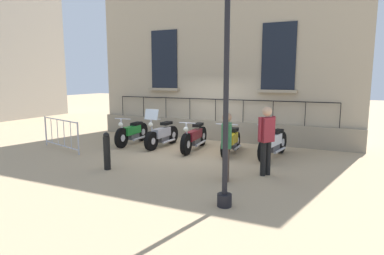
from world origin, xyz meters
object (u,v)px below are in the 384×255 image
at_px(motorcycle_yellow, 231,141).
at_px(crowd_barrier, 61,133).
at_px(motorcycle_maroon, 194,138).
at_px(motorcycle_white, 273,144).
at_px(motorcycle_silver, 162,135).
at_px(bollard, 107,151).
at_px(motorcycle_green, 132,133).
at_px(pedestrian_walking, 227,143).
at_px(pedestrian_standing, 266,137).

relative_size(motorcycle_yellow, crowd_barrier, 0.84).
bearing_deg(motorcycle_maroon, motorcycle_white, 91.61).
bearing_deg(motorcycle_maroon, motorcycle_silver, -88.65).
bearing_deg(motorcycle_silver, motorcycle_white, 91.53).
xyz_separation_m(motorcycle_white, bollard, (3.20, -3.72, 0.07)).
distance_m(motorcycle_green, motorcycle_white, 5.06).
height_order(motorcycle_yellow, pedestrian_walking, pedestrian_walking).
bearing_deg(motorcycle_yellow, pedestrian_standing, 38.92).
xyz_separation_m(crowd_barrier, pedestrian_walking, (0.81, 6.14, 0.35)).
height_order(bollard, pedestrian_standing, pedestrian_standing).
xyz_separation_m(motorcycle_white, pedestrian_walking, (2.78, -0.54, 0.48)).
xyz_separation_m(motorcycle_silver, bollard, (3.10, 0.14, 0.08)).
xyz_separation_m(motorcycle_white, pedestrian_standing, (1.93, 0.20, 0.54)).
bearing_deg(pedestrian_standing, motorcycle_green, -108.46).
bearing_deg(pedestrian_walking, motorcycle_maroon, -142.65).
distance_m(motorcycle_yellow, crowd_barrier, 5.69).
bearing_deg(motorcycle_yellow, motorcycle_silver, -88.63).
relative_size(motorcycle_green, crowd_barrier, 0.94).
bearing_deg(motorcycle_maroon, motorcycle_green, -87.57).
distance_m(bollard, pedestrian_walking, 3.23).
xyz_separation_m(motorcycle_maroon, motorcycle_white, (-0.07, 2.61, 0.02)).
relative_size(motorcycle_yellow, bollard, 1.88).
bearing_deg(motorcycle_maroon, pedestrian_standing, 56.44).
relative_size(motorcycle_maroon, crowd_barrier, 1.00).
xyz_separation_m(motorcycle_green, crowd_barrier, (1.78, -1.62, 0.14)).
xyz_separation_m(motorcycle_green, motorcycle_yellow, (-0.14, 3.73, -0.03)).
distance_m(motorcycle_maroon, pedestrian_walking, 3.44).
xyz_separation_m(motorcycle_green, bollard, (3.02, 1.34, 0.08)).
bearing_deg(motorcycle_maroon, motorcycle_yellow, 91.40).
bearing_deg(pedestrian_standing, motorcycle_yellow, -141.08).
bearing_deg(bollard, pedestrian_standing, 107.99).
relative_size(motorcycle_green, motorcycle_yellow, 1.12).
relative_size(crowd_barrier, pedestrian_walking, 1.37).
relative_size(motorcycle_maroon, bollard, 2.23).
relative_size(crowd_barrier, bollard, 2.22).
relative_size(motorcycle_green, bollard, 2.10).
relative_size(motorcycle_silver, bollard, 2.01).
bearing_deg(motorcycle_green, pedestrian_standing, 71.54).
bearing_deg(motorcycle_white, pedestrian_walking, -11.07).
relative_size(motorcycle_maroon, pedestrian_standing, 1.30).
distance_m(motorcycle_green, pedestrian_walking, 5.23).
bearing_deg(crowd_barrier, pedestrian_standing, 90.24).
height_order(motorcycle_silver, pedestrian_standing, pedestrian_standing).
relative_size(motorcycle_silver, crowd_barrier, 0.90).
bearing_deg(motorcycle_green, motorcycle_silver, 93.55).
xyz_separation_m(motorcycle_maroon, pedestrian_standing, (1.86, 2.80, 0.56)).
bearing_deg(motorcycle_yellow, motorcycle_maroon, -88.60).
distance_m(motorcycle_maroon, motorcycle_yellow, 1.28).
bearing_deg(crowd_barrier, motorcycle_white, 106.35).
relative_size(motorcycle_green, pedestrian_walking, 1.29).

